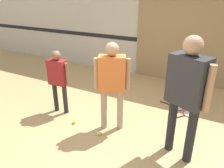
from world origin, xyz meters
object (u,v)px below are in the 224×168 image
Objects in this scene: tennis_ball_near_instructor at (100,134)px; tennis_ball_by_spare_racket at (183,107)px; person_student_right at (187,87)px; racket_spare_on_floor at (175,107)px; racket_second_spare at (190,114)px; tennis_ball_stray_left at (74,122)px; person_student_left at (58,76)px; person_instructor at (112,78)px; tennis_ball_stray_right at (170,116)px.

tennis_ball_by_spare_racket is at bearing 56.79° from tennis_ball_near_instructor.
person_student_right is 3.16× the size of racket_spare_on_floor.
tennis_ball_stray_left is at bearing -15.56° from racket_second_spare.
person_student_left is at bearing 153.59° from tennis_ball_stray_left.
person_instructor reaches higher than tennis_ball_near_instructor.
person_student_right is at bearing 2.42° from tennis_ball_stray_left.
tennis_ball_near_instructor reaches higher than racket_spare_on_floor.
person_student_right is 3.73× the size of racket_second_spare.
tennis_ball_by_spare_racket is (1.08, 1.66, 0.00)m from tennis_ball_near_instructor.
racket_spare_on_floor is 0.15m from tennis_ball_by_spare_racket.
racket_second_spare is at bearing 20.46° from person_student_left.
tennis_ball_stray_left is (-1.88, -1.38, 0.02)m from racket_second_spare.
tennis_ball_by_spare_racket is at bearing 26.25° from person_student_left.
racket_spare_on_floor is 8.72× the size of tennis_ball_stray_left.
tennis_ball_by_spare_racket is at bearing -57.98° from person_student_right.
tennis_ball_near_instructor is 1.49m from tennis_ball_stray_right.
racket_spare_on_floor is 8.72× the size of tennis_ball_by_spare_racket.
person_instructor is 1.93m from tennis_ball_by_spare_racket.
racket_spare_on_floor is at bearing 27.49° from person_student_left.
person_student_left is at bearing -149.02° from tennis_ball_by_spare_racket.
racket_spare_on_floor is 0.37m from racket_second_spare.
person_student_left is at bearing -26.63° from racket_second_spare.
person_student_left reaches higher than tennis_ball_by_spare_racket.
person_student_left is 2.25× the size of racket_spare_on_floor.
tennis_ball_by_spare_racket is (0.15, 0.03, 0.02)m from racket_spare_on_floor.
racket_second_spare is at bearing 49.00° from tennis_ball_near_instructor.
person_instructor is at bearing 75.96° from tennis_ball_near_instructor.
person_student_right reaches higher than tennis_ball_by_spare_racket.
person_student_right is 1.87m from tennis_ball_by_spare_racket.
tennis_ball_stray_left is at bearing 26.25° from person_student_right.
person_student_right is (2.42, -0.17, 0.33)m from person_student_left.
person_student_right is at bearing -69.55° from tennis_ball_stray_right.
tennis_ball_by_spare_racket is (-0.18, 0.20, 0.02)m from racket_second_spare.
person_instructor is 23.93× the size of tennis_ball_stray_right.
racket_second_spare is at bearing 40.94° from tennis_ball_stray_right.
tennis_ball_near_instructor is 0.62m from tennis_ball_stray_left.
racket_second_spare is at bearing 18.35° from person_instructor.
racket_spare_on_floor is 0.47m from tennis_ball_stray_right.
person_student_right reaches higher than racket_spare_on_floor.
tennis_ball_by_spare_racket is 0.52m from tennis_ball_stray_right.
person_student_left is 19.58× the size of tennis_ball_stray_left.
tennis_ball_stray_left is 1.88m from tennis_ball_stray_right.
person_student_right reaches higher than person_student_left.
racket_second_spare is (0.33, -0.17, -0.00)m from racket_spare_on_floor.
tennis_ball_stray_right is (1.54, 1.08, 0.00)m from tennis_ball_stray_left.
tennis_ball_stray_right is at bearing 102.09° from racket_spare_on_floor.
person_instructor is 0.87× the size of person_student_right.
racket_second_spare is 7.40× the size of tennis_ball_near_instructor.
tennis_ball_stray_right is at bearing 51.42° from tennis_ball_near_instructor.
tennis_ball_stray_left is at bearing 173.25° from person_instructor.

